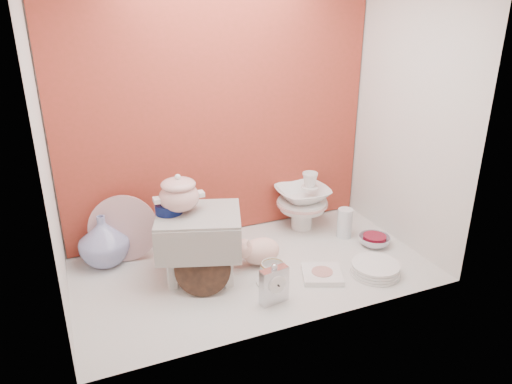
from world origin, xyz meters
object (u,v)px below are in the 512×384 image
at_px(step_stool, 200,245).
at_px(crystal_bowl, 374,241).
at_px(plush_pig, 261,251).
at_px(blue_white_vase, 104,240).
at_px(floral_platter, 123,229).
at_px(gold_rim_teacup, 273,272).
at_px(soup_tureen, 179,193).
at_px(porcelain_tower, 302,201).
at_px(dinner_plate_stack, 375,269).
at_px(mantel_clock, 274,284).

height_order(step_stool, crystal_bowl, step_stool).
bearing_deg(step_stool, plush_pig, 15.29).
bearing_deg(plush_pig, step_stool, -160.37).
relative_size(step_stool, blue_white_vase, 1.48).
height_order(floral_platter, gold_rim_teacup, floral_platter).
xyz_separation_m(soup_tureen, porcelain_tower, (0.80, 0.23, -0.26)).
distance_m(plush_pig, porcelain_tower, 0.51).
bearing_deg(floral_platter, gold_rim_teacup, -39.71).
xyz_separation_m(blue_white_vase, porcelain_tower, (1.15, -0.03, 0.04)).
distance_m(step_stool, porcelain_tower, 0.77).
bearing_deg(gold_rim_teacup, dinner_plate_stack, -13.70).
distance_m(soup_tureen, crystal_bowl, 1.16).
height_order(soup_tureen, porcelain_tower, soup_tureen).
relative_size(mantel_clock, gold_rim_teacup, 1.56).
relative_size(floral_platter, gold_rim_teacup, 2.86).
height_order(plush_pig, dinner_plate_stack, plush_pig).
height_order(gold_rim_teacup, crystal_bowl, gold_rim_teacup).
relative_size(soup_tureen, dinner_plate_stack, 0.93).
bearing_deg(mantel_clock, plush_pig, 68.02).
distance_m(blue_white_vase, plush_pig, 0.82).
xyz_separation_m(step_stool, plush_pig, (0.32, -0.02, -0.09)).
relative_size(soup_tureen, blue_white_vase, 0.87).
bearing_deg(mantel_clock, crystal_bowl, 11.77).
distance_m(step_stool, blue_white_vase, 0.53).
relative_size(soup_tureen, crystal_bowl, 1.33).
height_order(mantel_clock, gold_rim_teacup, mantel_clock).
bearing_deg(crystal_bowl, gold_rim_teacup, -169.25).
xyz_separation_m(floral_platter, crystal_bowl, (1.32, -0.39, -0.15)).
bearing_deg(step_stool, mantel_clock, -37.72).
distance_m(soup_tureen, dinner_plate_stack, 1.06).
height_order(floral_platter, plush_pig, floral_platter).
xyz_separation_m(floral_platter, mantel_clock, (0.57, -0.67, -0.08)).
distance_m(floral_platter, porcelain_tower, 1.05).
bearing_deg(floral_platter, dinner_plate_stack, -29.52).
xyz_separation_m(mantel_clock, porcelain_tower, (0.48, 0.64, 0.08)).
bearing_deg(porcelain_tower, gold_rim_teacup, -130.35).
bearing_deg(gold_rim_teacup, soup_tureen, 145.64).
distance_m(mantel_clock, plush_pig, 0.35).
height_order(mantel_clock, crystal_bowl, mantel_clock).
xyz_separation_m(gold_rim_teacup, crystal_bowl, (0.69, 0.13, -0.03)).
relative_size(step_stool, porcelain_tower, 1.13).
distance_m(floral_platter, mantel_clock, 0.88).
bearing_deg(dinner_plate_stack, blue_white_vase, 152.76).
xyz_separation_m(floral_platter, plush_pig, (0.65, -0.33, -0.10)).
height_order(blue_white_vase, crystal_bowl, blue_white_vase).
height_order(mantel_clock, porcelain_tower, porcelain_tower).
height_order(soup_tureen, blue_white_vase, soup_tureen).
distance_m(soup_tureen, mantel_clock, 0.62).
bearing_deg(step_stool, soup_tureen, 166.10).
bearing_deg(soup_tureen, crystal_bowl, -6.82).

